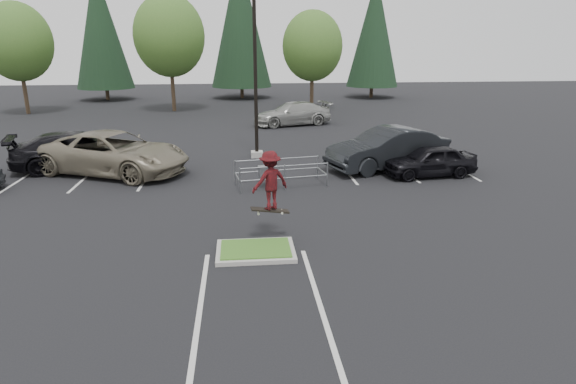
{
  "coord_description": "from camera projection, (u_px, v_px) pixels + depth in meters",
  "views": [
    {
      "loc": [
        -0.34,
        -12.5,
        5.68
      ],
      "look_at": [
        1.07,
        1.5,
        1.31
      ],
      "focal_mm": 30.0,
      "sensor_mm": 36.0,
      "label": 1
    }
  ],
  "objects": [
    {
      "name": "decid_a",
      "position": [
        18.0,
        44.0,
        38.76
      ],
      "size": [
        5.44,
        5.44,
        8.91
      ],
      "color": "#38281C",
      "rests_on": "ground"
    },
    {
      "name": "car_r_black",
      "position": [
        430.0,
        161.0,
        21.26
      ],
      "size": [
        4.22,
        2.07,
        1.39
      ],
      "primitive_type": "imported",
      "rotation": [
        0.0,
        0.0,
        4.82
      ],
      "color": "black",
      "rests_on": "ground"
    },
    {
      "name": "grass_median",
      "position": [
        256.0,
        250.0,
        13.57
      ],
      "size": [
        2.2,
        1.6,
        0.16
      ],
      "color": "#9A9690",
      "rests_on": "ground"
    },
    {
      "name": "skateboarder",
      "position": [
        270.0,
        181.0,
        14.05
      ],
      "size": [
        1.3,
        1.07,
        1.9
      ],
      "rotation": [
        0.0,
        0.0,
        3.59
      ],
      "color": "black",
      "rests_on": "ground"
    },
    {
      "name": "light_pole",
      "position": [
        255.0,
        67.0,
        23.69
      ],
      "size": [
        0.7,
        0.6,
        10.12
      ],
      "color": "#9A9690",
      "rests_on": "ground"
    },
    {
      "name": "car_l_tan",
      "position": [
        112.0,
        153.0,
        21.69
      ],
      "size": [
        7.52,
        5.69,
        1.9
      ],
      "primitive_type": "imported",
      "rotation": [
        0.0,
        0.0,
        1.14
      ],
      "color": "gray",
      "rests_on": "ground"
    },
    {
      "name": "car_far_silver",
      "position": [
        293.0,
        114.0,
        34.59
      ],
      "size": [
        6.04,
        3.75,
        1.63
      ],
      "primitive_type": "imported",
      "rotation": [
        0.0,
        0.0,
        4.99
      ],
      "color": "#A4A59F",
      "rests_on": "ground"
    },
    {
      "name": "conif_a",
      "position": [
        100.0,
        28.0,
        48.17
      ],
      "size": [
        5.72,
        5.72,
        13.0
      ],
      "color": "#38281C",
      "rests_on": "ground"
    },
    {
      "name": "ground",
      "position": [
        256.0,
        253.0,
        13.6
      ],
      "size": [
        120.0,
        120.0,
        0.0
      ],
      "primitive_type": "plane",
      "color": "black",
      "rests_on": "ground"
    },
    {
      "name": "conif_b",
      "position": [
        240.0,
        21.0,
        49.76
      ],
      "size": [
        6.38,
        6.38,
        14.5
      ],
      "color": "#38281C",
      "rests_on": "ground"
    },
    {
      "name": "decid_b",
      "position": [
        169.0,
        38.0,
        40.25
      ],
      "size": [
        5.89,
        5.89,
        9.64
      ],
      "color": "#38281C",
      "rests_on": "ground"
    },
    {
      "name": "car_l_black",
      "position": [
        77.0,
        150.0,
        22.56
      ],
      "size": [
        6.4,
        3.96,
        1.73
      ],
      "primitive_type": "imported",
      "rotation": [
        0.0,
        0.0,
        1.85
      ],
      "color": "black",
      "rests_on": "ground"
    },
    {
      "name": "decid_c",
      "position": [
        312.0,
        48.0,
        40.96
      ],
      "size": [
        5.12,
        5.12,
        8.38
      ],
      "color": "#38281C",
      "rests_on": "ground"
    },
    {
      "name": "conif_c",
      "position": [
        374.0,
        31.0,
        50.44
      ],
      "size": [
        5.5,
        5.5,
        12.5
      ],
      "color": "#38281C",
      "rests_on": "ground"
    },
    {
      "name": "cart_corral",
      "position": [
        271.0,
        171.0,
        19.73
      ],
      "size": [
        3.83,
        1.89,
        1.04
      ],
      "rotation": [
        0.0,
        0.0,
        0.16
      ],
      "color": "gray",
      "rests_on": "ground"
    },
    {
      "name": "stall_lines",
      "position": [
        216.0,
        192.0,
        19.19
      ],
      "size": [
        22.62,
        17.6,
        0.01
      ],
      "color": "silver",
      "rests_on": "ground"
    },
    {
      "name": "car_r_charc",
      "position": [
        388.0,
        149.0,
        22.44
      ],
      "size": [
        6.17,
        3.79,
        1.92
      ],
      "primitive_type": "imported",
      "rotation": [
        0.0,
        0.0,
        5.04
      ],
      "color": "black",
      "rests_on": "ground"
    }
  ]
}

